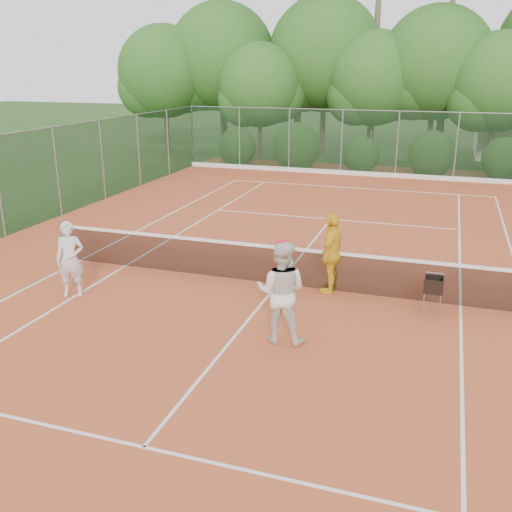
{
  "coord_description": "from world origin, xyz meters",
  "views": [
    {
      "loc": [
        3.51,
        -12.09,
        4.93
      ],
      "look_at": [
        -0.13,
        -1.2,
        1.1
      ],
      "focal_mm": 40.0,
      "sensor_mm": 36.0,
      "label": 1
    }
  ],
  "objects_px": {
    "player_center_grp": "(281,291)",
    "player_yellow": "(332,253)",
    "player_white": "(70,259)",
    "ball_hopper": "(434,285)"
  },
  "relations": [
    {
      "from": "player_yellow",
      "to": "ball_hopper",
      "type": "xyz_separation_m",
      "value": [
        2.24,
        -0.63,
        -0.26
      ]
    },
    {
      "from": "player_yellow",
      "to": "ball_hopper",
      "type": "height_order",
      "value": "player_yellow"
    },
    {
      "from": "player_white",
      "to": "player_yellow",
      "type": "relative_size",
      "value": 0.92
    },
    {
      "from": "player_center_grp",
      "to": "player_yellow",
      "type": "distance_m",
      "value": 2.73
    },
    {
      "from": "player_yellow",
      "to": "player_white",
      "type": "bearing_deg",
      "value": -63.5
    },
    {
      "from": "player_white",
      "to": "ball_hopper",
      "type": "distance_m",
      "value": 7.83
    },
    {
      "from": "player_yellow",
      "to": "ball_hopper",
      "type": "bearing_deg",
      "value": 80.32
    },
    {
      "from": "player_white",
      "to": "player_yellow",
      "type": "bearing_deg",
      "value": -3.16
    },
    {
      "from": "player_yellow",
      "to": "ball_hopper",
      "type": "relative_size",
      "value": 2.22
    },
    {
      "from": "player_yellow",
      "to": "player_center_grp",
      "type": "bearing_deg",
      "value": -2.49
    }
  ]
}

